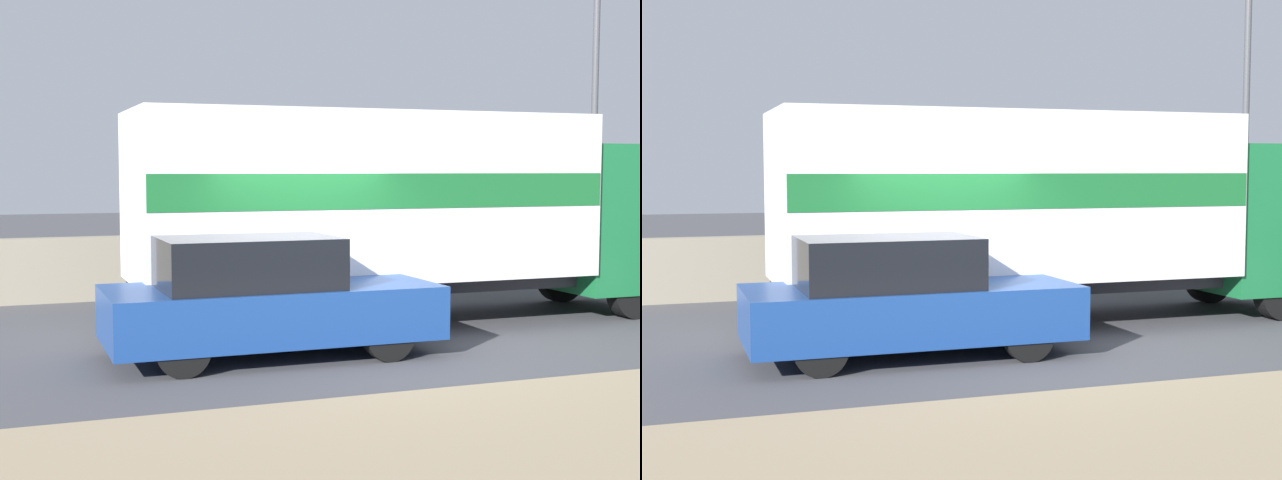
# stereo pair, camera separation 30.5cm
# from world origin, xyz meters

# --- Properties ---
(ground_plane) EXTENTS (80.00, 80.00, 0.00)m
(ground_plane) POSITION_xyz_m (0.00, 0.00, 0.00)
(ground_plane) COLOR #47474C
(stone_wall_backdrop) EXTENTS (60.00, 0.35, 1.18)m
(stone_wall_backdrop) POSITION_xyz_m (0.00, 6.19, 0.59)
(stone_wall_backdrop) COLOR gray
(stone_wall_backdrop) RESTS_ON ground_plane
(street_lamp) EXTENTS (0.56, 0.28, 7.63)m
(street_lamp) POSITION_xyz_m (8.15, 5.31, 4.37)
(street_lamp) COLOR #4C4C51
(street_lamp) RESTS_ON ground_plane
(box_truck) EXTENTS (8.81, 2.48, 3.28)m
(box_truck) POSITION_xyz_m (2.08, 2.10, 1.89)
(box_truck) COLOR #196B38
(box_truck) RESTS_ON ground_plane
(car_hatchback) EXTENTS (4.25, 1.83, 1.57)m
(car_hatchback) POSITION_xyz_m (-0.72, 0.30, 0.77)
(car_hatchback) COLOR navy
(car_hatchback) RESTS_ON ground_plane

